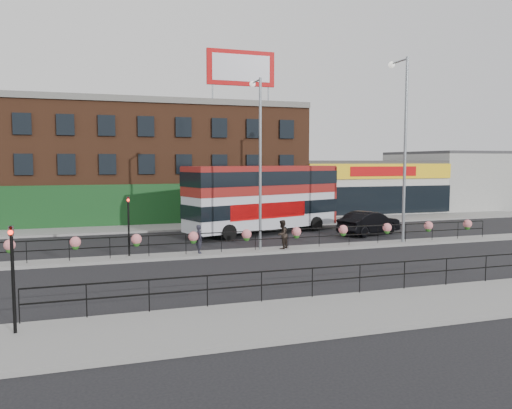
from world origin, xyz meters
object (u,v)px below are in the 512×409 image
object	(u,v)px
pedestrian_b	(282,234)
lamp_column_east	(403,134)
double_decker_bus	(264,192)
lamp_column_west	(259,149)
pedestrian_a	(199,239)
car	(369,223)

from	to	relation	value
pedestrian_b	lamp_column_east	bearing A→B (deg)	138.43
double_decker_bus	lamp_column_west	size ratio (longest dim) A/B	1.26
lamp_column_east	double_decker_bus	bearing A→B (deg)	133.84
pedestrian_a	lamp_column_east	world-z (taller)	lamp_column_east
car	lamp_column_east	bearing A→B (deg)	155.95
car	lamp_column_east	world-z (taller)	lamp_column_east
lamp_column_west	lamp_column_east	distance (m)	9.44
car	lamp_column_east	distance (m)	7.39
pedestrian_b	lamp_column_west	world-z (taller)	lamp_column_west
double_decker_bus	pedestrian_b	size ratio (longest dim) A/B	7.34
pedestrian_a	lamp_column_east	distance (m)	14.28
pedestrian_b	lamp_column_east	xyz separation A→B (m)	(8.11, 0.23, 5.96)
car	pedestrian_a	bearing A→B (deg)	86.77
pedestrian_a	car	bearing A→B (deg)	-71.37
car	pedestrian_b	xyz separation A→B (m)	(-8.32, -4.37, 0.15)
car	lamp_column_west	size ratio (longest dim) A/B	0.55
pedestrian_a	lamp_column_east	xyz separation A→B (m)	(12.96, 0.12, 6.01)
car	pedestrian_a	world-z (taller)	pedestrian_a
double_decker_bus	lamp_column_east	xyz separation A→B (m)	(6.75, -7.03, 3.95)
double_decker_bus	pedestrian_a	bearing A→B (deg)	-131.00
lamp_column_west	pedestrian_b	bearing A→B (deg)	-19.79
double_decker_bus	lamp_column_east	size ratio (longest dim) A/B	1.08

